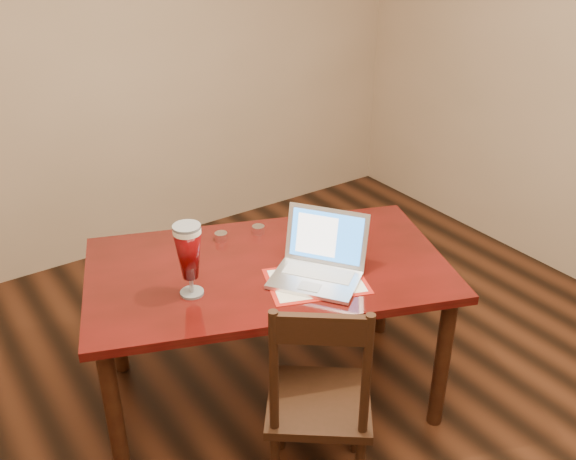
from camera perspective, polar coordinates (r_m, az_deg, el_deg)
room_shell at (r=1.89m, az=7.88°, el=14.23°), size 4.51×5.01×2.71m
dining_table at (r=2.86m, az=-1.86°, el=-4.55°), size 1.78×1.39×1.05m
dining_chair at (r=2.57m, az=2.77°, el=-15.04°), size 0.56×0.55×0.95m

